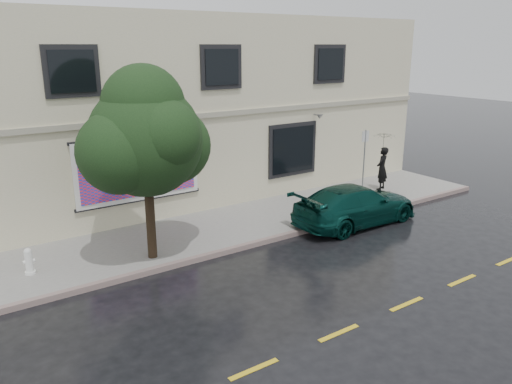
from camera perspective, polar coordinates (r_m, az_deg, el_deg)
ground at (r=14.84m, az=6.28°, el=-7.19°), size 90.00×90.00×0.00m
sidewalk at (r=17.22m, az=-0.76°, el=-3.41°), size 20.00×3.50×0.15m
curb at (r=15.89m, az=2.76°, el=-5.18°), size 20.00×0.18×0.16m
road_marking at (r=12.68m, az=16.83°, el=-12.15°), size 19.00×0.12×0.01m
building at (r=21.36m, az=-9.51°, el=9.71°), size 20.00×8.12×7.00m
billboard at (r=16.67m, az=-13.23°, el=2.58°), size 4.30×0.16×2.20m
car at (r=17.36m, az=11.31°, el=-1.44°), size 4.74×2.11×1.38m
pedestrian at (r=21.19m, az=14.20°, el=2.62°), size 0.77×0.65×1.78m
umbrella at (r=20.94m, az=14.44°, el=5.91°), size 1.00×1.00×0.70m
street_tree at (r=13.61m, az=-12.52°, el=5.78°), size 3.05×3.05×4.88m
fire_hydrant at (r=14.42m, az=-24.52°, el=-7.22°), size 0.30×0.28×0.72m
sign_pole at (r=20.12m, az=12.26°, el=4.01°), size 0.32×0.06×2.62m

